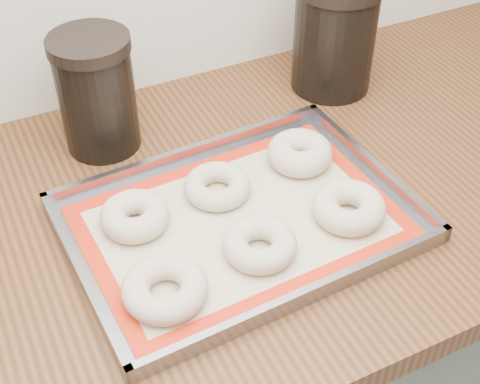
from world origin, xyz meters
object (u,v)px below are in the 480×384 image
canister_mid (97,93)px  canister_right (335,35)px  bagel_front_left (165,289)px  bagel_back_mid (217,186)px  bagel_back_right (300,153)px  baking_tray (240,221)px  bagel_front_right (349,207)px  bagel_front_mid (260,244)px  bagel_back_left (135,216)px

canister_mid → canister_right: 0.41m
bagel_front_left → bagel_back_mid: size_ratio=1.12×
canister_right → bagel_back_mid: bearing=-148.8°
bagel_back_right → canister_right: 0.25m
bagel_back_right → canister_right: size_ratio=0.50×
baking_tray → canister_right: canister_right is taller
bagel_back_mid → baking_tray: bearing=-86.6°
bagel_front_right → canister_mid: bearing=128.4°
bagel_back_right → canister_mid: size_ratio=0.53×
bagel_back_mid → bagel_back_right: 0.14m
bagel_front_mid → bagel_back_left: bearing=136.8°
bagel_front_mid → bagel_front_right: (0.14, 0.01, 0.00)m
baking_tray → canister_mid: canister_mid is taller
baking_tray → bagel_back_mid: (-0.00, 0.07, 0.01)m
bagel_front_mid → bagel_back_mid: bagel_front_mid is taller
canister_right → bagel_front_left: bearing=-143.2°
bagel_front_mid → bagel_front_right: bearing=3.1°
bagel_back_right → baking_tray: bearing=-151.0°
baking_tray → bagel_front_right: bearing=-22.1°
bagel_front_right → bagel_back_mid: (-0.14, 0.12, -0.00)m
bagel_front_right → canister_right: bearing=62.2°
bagel_front_left → bagel_back_right: bearing=29.3°
bagel_back_mid → bagel_back_left: bearing=-175.6°
bagel_back_mid → bagel_back_right: (0.14, 0.01, 0.00)m
canister_right → bagel_front_mid: bearing=-133.9°
bagel_back_mid → bagel_back_right: size_ratio=0.97×
baking_tray → bagel_back_left: bagel_back_left is taller
bagel_back_right → bagel_front_mid: bearing=-135.0°
baking_tray → canister_mid: 0.30m
bagel_front_left → bagel_back_right: bagel_back_right is taller
baking_tray → bagel_back_mid: 0.07m
bagel_back_mid → canister_mid: (-0.11, 0.19, 0.07)m
bagel_front_left → bagel_front_right: (0.28, 0.02, 0.00)m
bagel_back_left → bagel_back_mid: bagel_back_left is taller
bagel_back_left → canister_mid: canister_mid is taller
bagel_back_right → canister_right: (0.16, 0.17, 0.07)m
baking_tray → bagel_back_left: 0.14m
bagel_back_mid → canister_right: 0.36m
bagel_back_mid → canister_right: (0.30, 0.18, 0.08)m
canister_mid → canister_right: size_ratio=0.95×
baking_tray → canister_right: size_ratio=2.43×
bagel_front_right → canister_mid: size_ratio=0.55×
bagel_back_mid → canister_mid: 0.23m
bagel_back_left → bagel_back_mid: (0.13, 0.01, -0.00)m
bagel_back_mid → bagel_back_right: bagel_back_right is taller
bagel_back_left → bagel_back_right: (0.27, 0.02, 0.00)m
baking_tray → canister_right: 0.40m
bagel_front_right → bagel_back_right: bearing=90.6°
bagel_back_left → bagel_back_right: 0.27m
canister_mid → bagel_back_left: bearing=-95.3°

